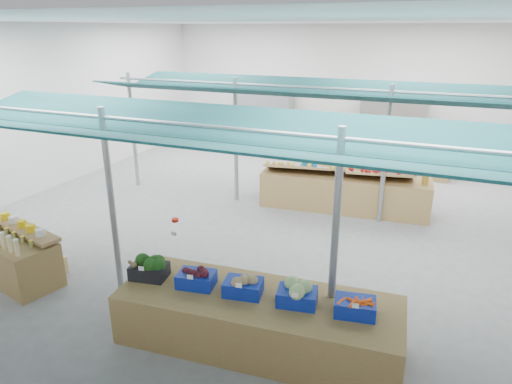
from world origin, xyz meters
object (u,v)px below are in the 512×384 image
(crate_stack, at_px, (337,332))
(vendor_right, at_px, (378,168))
(bottle_shelf, at_px, (17,256))
(veg_counter, at_px, (258,320))
(fruit_counter, at_px, (344,192))
(vendor_left, at_px, (309,160))

(crate_stack, bearing_deg, vendor_right, 94.20)
(bottle_shelf, distance_m, vendor_right, 8.14)
(veg_counter, bearing_deg, fruit_counter, 85.33)
(fruit_counter, height_order, vendor_right, vendor_right)
(vendor_left, xyz_separation_m, vendor_right, (1.80, 0.00, 0.00))
(veg_counter, height_order, fruit_counter, fruit_counter)
(fruit_counter, relative_size, crate_stack, 6.60)
(veg_counter, distance_m, vendor_left, 6.54)
(fruit_counter, xyz_separation_m, vendor_right, (0.60, 1.10, 0.36))
(fruit_counter, bearing_deg, veg_counter, -94.87)
(veg_counter, relative_size, vendor_left, 2.43)
(vendor_left, bearing_deg, fruit_counter, 132.35)
(bottle_shelf, bearing_deg, vendor_left, 77.25)
(fruit_counter, distance_m, vendor_left, 1.67)
(bottle_shelf, height_order, vendor_right, vendor_right)
(bottle_shelf, relative_size, crate_stack, 3.18)
(fruit_counter, relative_size, vendor_left, 2.50)
(crate_stack, bearing_deg, vendor_left, 110.08)
(veg_counter, relative_size, crate_stack, 6.41)
(veg_counter, distance_m, fruit_counter, 5.31)
(fruit_counter, bearing_deg, bottle_shelf, -134.85)
(bottle_shelf, xyz_separation_m, veg_counter, (4.44, 0.00, -0.06))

